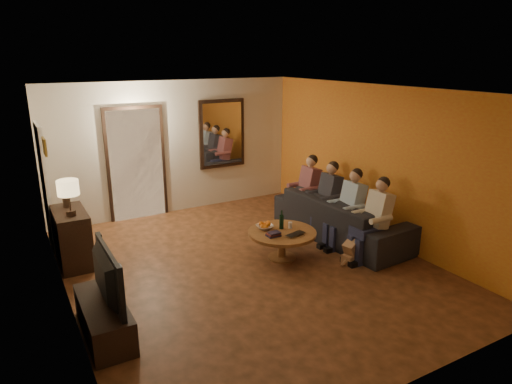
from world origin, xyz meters
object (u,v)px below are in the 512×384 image
tv_stand (104,319)px  tv (100,277)px  coffee_table (282,245)px  person_a (375,222)px  person_d (306,192)px  person_b (349,211)px  dog (356,244)px  table_lamp (69,198)px  wine_bottle (282,219)px  dresser (72,238)px  person_c (326,201)px  bowl (265,227)px  sofa (341,217)px  laptop (298,235)px

tv_stand → tv: size_ratio=1.10×
tv → coffee_table: size_ratio=1.04×
person_a → person_d: same height
person_b → dog: bearing=-118.3°
table_lamp → wine_bottle: table_lamp is taller
tv → tv_stand: bearing=0.0°
person_a → table_lamp: bearing=155.2°
person_d → wine_bottle: person_d is taller
dresser → dog: bearing=-28.3°
table_lamp → person_c: (4.08, -0.69, -0.51)m
table_lamp → person_b: table_lamp is taller
tv → coffee_table: 2.98m
person_c → bowl: 1.45m
person_a → person_c: 1.20m
sofa → wine_bottle: bearing=90.9°
sofa → person_b: size_ratio=2.14×
tv → coffee_table: bearing=-75.7°
dresser → bowl: dresser is taller
tv_stand → coffee_table: size_ratio=1.15×
coffee_table → wine_bottle: bearing=63.4°
person_c → dog: 1.22m
sofa → bowl: sofa is taller
table_lamp → person_a: (4.08, -1.89, -0.51)m
tv_stand → person_a: 4.10m
sofa → dog: (-0.39, -0.84, -0.09)m
tv → wine_bottle: 3.01m
person_a → person_d: size_ratio=1.00×
dresser → coffee_table: 3.18m
person_b → dresser: bearing=159.8°
dog → laptop: size_ratio=1.70×
dog → bowl: 1.43m
laptop → sofa: bearing=8.0°
dresser → person_b: bearing=-20.2°
person_d → coffee_table: (-1.24, -1.10, -0.38)m
person_a → bowl: bearing=147.1°
sofa → laptop: (-1.24, -0.48, 0.09)m
coffee_table → dog: bearing=-33.7°
person_c → person_d: same height
person_a → wine_bottle: (-1.19, 0.80, 0.01)m
person_a → wine_bottle: bearing=146.2°
laptop → person_c: bearing=21.2°
laptop → person_b: bearing=-4.2°
person_b → bowl: person_b is taller
table_lamp → laptop: table_lamp is taller
tv_stand → bowl: bearing=19.5°
tv → coffee_table: tv is taller
dog → sofa: bearing=52.5°
tv_stand → wine_bottle: size_ratio=3.92×
person_d → dog: bearing=-99.4°
dresser → person_c: person_c is taller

